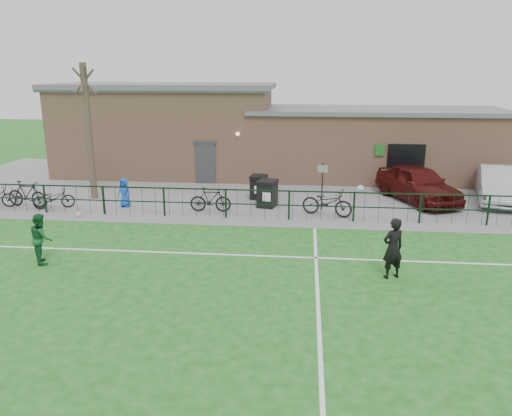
# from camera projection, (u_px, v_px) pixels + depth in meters

# --- Properties ---
(ground) EXTENTS (90.00, 90.00, 0.00)m
(ground) POSITION_uv_depth(u_px,v_px,m) (236.00, 315.00, 12.07)
(ground) COLOR #19561A
(ground) RESTS_ON ground
(paving_strip) EXTENTS (34.00, 13.00, 0.02)m
(paving_strip) POSITION_uv_depth(u_px,v_px,m) (273.00, 187.00, 24.99)
(paving_strip) COLOR slate
(paving_strip) RESTS_ON ground
(pitch_line_touch) EXTENTS (28.00, 0.10, 0.01)m
(pitch_line_touch) POSITION_uv_depth(u_px,v_px,m) (263.00, 221.00, 19.54)
(pitch_line_touch) COLOR white
(pitch_line_touch) RESTS_ON ground
(pitch_line_mid) EXTENTS (28.00, 0.10, 0.01)m
(pitch_line_mid) POSITION_uv_depth(u_px,v_px,m) (253.00, 256.00, 15.90)
(pitch_line_mid) COLOR white
(pitch_line_mid) RESTS_ON ground
(pitch_line_perp) EXTENTS (0.10, 16.00, 0.01)m
(pitch_line_perp) POSITION_uv_depth(u_px,v_px,m) (319.00, 319.00, 11.87)
(pitch_line_perp) COLOR white
(pitch_line_perp) RESTS_ON ground
(perimeter_fence) EXTENTS (28.00, 0.10, 1.20)m
(perimeter_fence) POSITION_uv_depth(u_px,v_px,m) (264.00, 205.00, 19.57)
(perimeter_fence) COLOR black
(perimeter_fence) RESTS_ON ground
(bare_tree) EXTENTS (0.30, 0.30, 6.00)m
(bare_tree) POSITION_uv_depth(u_px,v_px,m) (89.00, 133.00, 22.07)
(bare_tree) COLOR #443629
(bare_tree) RESTS_ON ground
(wheelie_bin_left) EXTENTS (0.75, 0.83, 1.00)m
(wheelie_bin_left) POSITION_uv_depth(u_px,v_px,m) (259.00, 188.00, 22.63)
(wheelie_bin_left) COLOR black
(wheelie_bin_left) RESTS_ON paving_strip
(wheelie_bin_right) EXTENTS (0.89, 0.95, 1.07)m
(wheelie_bin_right) POSITION_uv_depth(u_px,v_px,m) (267.00, 194.00, 21.31)
(wheelie_bin_right) COLOR black
(wheelie_bin_right) RESTS_ON paving_strip
(sign_post) EXTENTS (0.07, 0.07, 2.00)m
(sign_post) POSITION_uv_depth(u_px,v_px,m) (322.00, 187.00, 20.69)
(sign_post) COLOR black
(sign_post) RESTS_ON paving_strip
(car_maroon) EXTENTS (3.57, 5.09, 1.61)m
(car_maroon) POSITION_uv_depth(u_px,v_px,m) (418.00, 184.00, 22.12)
(car_maroon) COLOR #440D0C
(car_maroon) RESTS_ON paving_strip
(car_silver) EXTENTS (2.77, 5.00, 1.56)m
(car_silver) POSITION_uv_depth(u_px,v_px,m) (499.00, 184.00, 22.11)
(car_silver) COLOR #AEB1B6
(car_silver) RESTS_ON paving_strip
(bicycle_b) EXTENTS (1.93, 0.82, 1.12)m
(bicycle_b) POSITION_uv_depth(u_px,v_px,m) (27.00, 194.00, 21.26)
(bicycle_b) COLOR black
(bicycle_b) RESTS_ON paving_strip
(bicycle_c) EXTENTS (1.77, 1.16, 0.88)m
(bicycle_c) POSITION_uv_depth(u_px,v_px,m) (54.00, 198.00, 21.07)
(bicycle_c) COLOR black
(bicycle_c) RESTS_ON paving_strip
(bicycle_d) EXTENTS (1.72, 0.53, 1.03)m
(bicycle_d) POSITION_uv_depth(u_px,v_px,m) (210.00, 200.00, 20.56)
(bicycle_d) COLOR black
(bicycle_d) RESTS_ON paving_strip
(bicycle_e) EXTENTS (2.20, 1.38, 1.09)m
(bicycle_e) POSITION_uv_depth(u_px,v_px,m) (327.00, 202.00, 20.02)
(bicycle_e) COLOR black
(bicycle_e) RESTS_ON paving_strip
(spectator_child) EXTENTS (0.68, 0.52, 1.23)m
(spectator_child) POSITION_uv_depth(u_px,v_px,m) (124.00, 193.00, 21.28)
(spectator_child) COLOR blue
(spectator_child) RESTS_ON paving_strip
(goalkeeper_kick) EXTENTS (1.16, 3.28, 2.03)m
(goalkeeper_kick) POSITION_uv_depth(u_px,v_px,m) (392.00, 247.00, 14.05)
(goalkeeper_kick) COLOR black
(goalkeeper_kick) RESTS_ON ground
(outfield_player) EXTENTS (0.90, 0.95, 1.55)m
(outfield_player) POSITION_uv_depth(u_px,v_px,m) (41.00, 238.00, 15.18)
(outfield_player) COLOR #17532A
(outfield_player) RESTS_ON ground
(ball_ground) EXTENTS (0.21, 0.21, 0.21)m
(ball_ground) POSITION_uv_depth(u_px,v_px,m) (79.00, 214.00, 19.99)
(ball_ground) COLOR white
(ball_ground) RESTS_ON ground
(clubhouse) EXTENTS (24.25, 5.40, 4.96)m
(clubhouse) POSITION_uv_depth(u_px,v_px,m) (261.00, 135.00, 27.35)
(clubhouse) COLOR tan
(clubhouse) RESTS_ON ground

